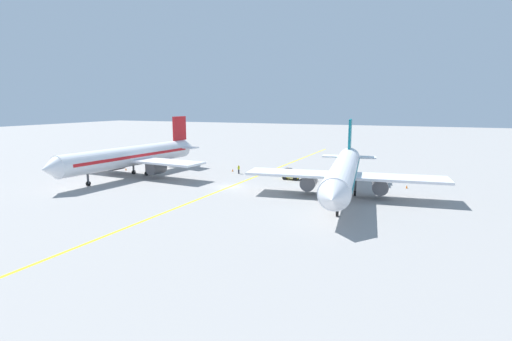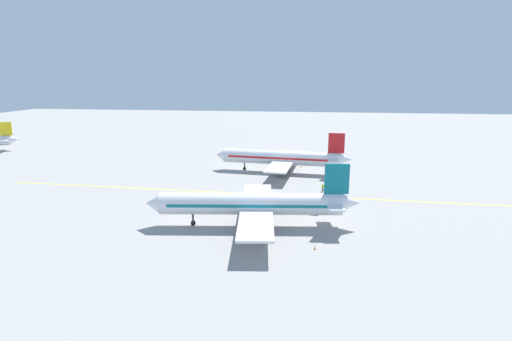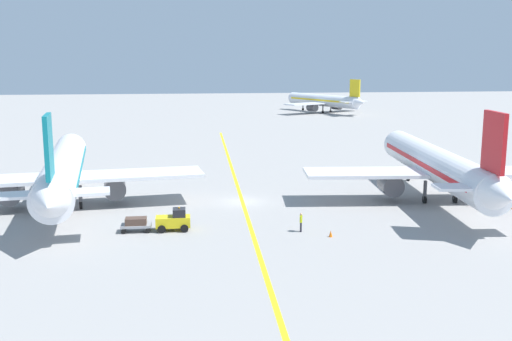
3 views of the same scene
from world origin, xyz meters
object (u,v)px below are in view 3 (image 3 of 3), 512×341
Objects in this scene: baggage_tug_white at (174,220)px; traffic_cone_by_wingtip at (512,206)px; ground_crew_worker at (301,222)px; airplane_adjacent_stand at (437,166)px; airplane_distant_taxiing at (324,101)px; airplane_at_gate at (63,171)px; traffic_cone_near_nose at (331,234)px; baggage_cart_trailing at (136,223)px.

traffic_cone_by_wingtip is at bearing 5.83° from baggage_tug_white.
airplane_adjacent_stand is at bearing 31.20° from ground_crew_worker.
airplane_distant_taxiing reaches higher than ground_crew_worker.
airplane_adjacent_stand is at bearing -96.99° from airplane_distant_taxiing.
airplane_at_gate is at bearing 171.38° from traffic_cone_by_wingtip.
traffic_cone_near_nose is (13.15, -3.64, -0.63)m from baggage_tug_white.
baggage_cart_trailing is 16.86m from traffic_cone_near_nose.
traffic_cone_near_nose is at bearing -140.44° from airplane_adjacent_stand.
traffic_cone_by_wingtip is (36.86, 3.41, -0.49)m from baggage_cart_trailing.
baggage_tug_white is 5.47× the size of traffic_cone_by_wingtip.
airplane_distant_taxiing is at bearing 76.81° from traffic_cone_near_nose.
airplane_at_gate is 25.31m from ground_crew_worker.
baggage_cart_trailing is at bearing -165.05° from airplane_adjacent_stand.
traffic_cone_near_nose and traffic_cone_by_wingtip have the same top height.
airplane_distant_taxiing reaches higher than traffic_cone_near_nose.
traffic_cone_by_wingtip is (44.72, -6.78, -3.43)m from airplane_at_gate.
baggage_tug_white is 33.75m from traffic_cone_by_wingtip.
airplane_at_gate is at bearing 127.62° from baggage_cart_trailing.
baggage_cart_trailing is 37.03m from traffic_cone_by_wingtip.
ground_crew_worker is (14.25, -1.82, 0.15)m from baggage_cart_trailing.
baggage_cart_trailing is 1.55× the size of ground_crew_worker.
airplane_adjacent_stand is 19.01m from traffic_cone_near_nose.
baggage_cart_trailing is at bearing -52.38° from airplane_at_gate.
airplane_distant_taxiing is at bearing 75.56° from ground_crew_worker.
airplane_adjacent_stand reaches higher than traffic_cone_near_nose.
ground_crew_worker is at bearing -148.80° from airplane_adjacent_stand.
baggage_tug_white is at bearing -109.76° from airplane_distant_taxiing.
baggage_tug_white reaches higher than baggage_cart_trailing.
airplane_at_gate and airplane_adjacent_stand have the same top height.
baggage_tug_white is at bearing -163.32° from airplane_adjacent_stand.
airplane_adjacent_stand is at bearing 14.95° from baggage_cart_trailing.
ground_crew_worker reaches higher than baggage_cart_trailing.
traffic_cone_near_nose is at bearing -29.68° from airplane_at_gate.
baggage_tug_white is 1.15× the size of baggage_cart_trailing.
airplane_distant_taxiing is at bearing 63.23° from airplane_at_gate.
traffic_cone_by_wingtip is at bearing -93.55° from airplane_distant_taxiing.
airplane_at_gate is 64.61× the size of traffic_cone_by_wingtip.
baggage_tug_white reaches higher than ground_crew_worker.
airplane_distant_taxiing is at bearing 68.76° from baggage_cart_trailing.
baggage_cart_trailing is (-30.86, -8.24, -2.95)m from airplane_adjacent_stand.
ground_crew_worker is 3.05× the size of traffic_cone_near_nose.
airplane_adjacent_stand is at bearing 16.68° from baggage_tug_white.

